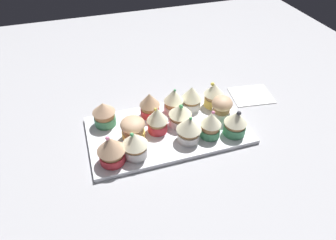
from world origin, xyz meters
TOP-DOWN VIEW (x-y plane):
  - ground_plane at (0.00, 0.00)cm, footprint 180.00×180.00cm
  - baking_tray at (0.00, 0.00)cm, footprint 43.06×23.47cm
  - cupcake_0 at (-16.33, -7.27)cm, footprint 6.77×6.77cm
  - cupcake_1 at (-10.55, -7.11)cm, footprint 6.38×6.38cm
  - cupcake_2 at (3.77, -5.75)cm, footprint 6.49×6.49cm
  - cupcake_3 at (9.71, -6.00)cm, footprint 5.43×5.43cm
  - cupcake_4 at (16.25, -7.09)cm, footprint 6.08×6.08cm
  - cupcake_5 at (-9.67, -0.67)cm, footprint 6.40×6.40cm
  - cupcake_6 at (-2.93, -0.00)cm, footprint 5.71×5.71cm
  - cupcake_7 at (3.71, 0.74)cm, footprint 6.35×6.35cm
  - cupcake_8 at (15.62, 0.19)cm, footprint 5.77×5.77cm
  - cupcake_9 at (-15.90, 7.07)cm, footprint 6.23×6.23cm
  - cupcake_10 at (-3.15, 6.99)cm, footprint 5.73×5.73cm
  - cupcake_11 at (3.77, 6.65)cm, footprint 5.64×5.64cm
  - cupcake_12 at (9.23, 6.81)cm, footprint 6.19×6.19cm
  - cupcake_13 at (15.89, 5.93)cm, footprint 5.90×5.90cm
  - napkin at (30.34, 8.12)cm, footprint 13.70×11.91cm

SIDE VIEW (x-z plane):
  - ground_plane at x=0.00cm, z-range -3.00..0.00cm
  - napkin at x=30.34cm, z-range 0.00..0.60cm
  - baking_tray at x=0.00cm, z-range 0.00..1.20cm
  - cupcake_5 at x=-9.67cm, z-range 1.30..7.54cm
  - cupcake_7 at x=3.71cm, z-range 1.14..8.43cm
  - cupcake_8 at x=15.62cm, z-range 1.36..8.30cm
  - cupcake_9 at x=-15.90cm, z-range 1.32..8.43cm
  - cupcake_4 at x=16.25cm, z-range 1.10..8.69cm
  - cupcake_1 at x=-10.55cm, z-range 1.25..8.82cm
  - cupcake_12 at x=9.23cm, z-range 1.42..8.68cm
  - cupcake_3 at x=9.71cm, z-range 1.15..8.96cm
  - cupcake_11 at x=3.77cm, z-range 1.17..8.96cm
  - cupcake_10 at x=-3.15cm, z-range 1.35..8.84cm
  - cupcake_2 at x=3.77cm, z-range 1.30..8.93cm
  - cupcake_13 at x=15.89cm, z-range 1.24..9.00cm
  - cupcake_6 at x=-2.93cm, z-range 1.25..9.09cm
  - cupcake_0 at x=-16.33cm, z-range 1.25..9.25cm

